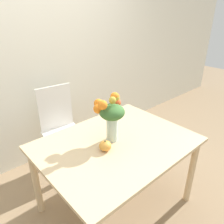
% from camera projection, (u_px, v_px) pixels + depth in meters
% --- Properties ---
extents(ground_plane, '(12.00, 12.00, 0.00)m').
position_uv_depth(ground_plane, '(116.00, 204.00, 2.20)').
color(ground_plane, '#8E7556').
extents(wall_back, '(8.00, 0.06, 2.70)m').
position_uv_depth(wall_back, '(41.00, 50.00, 2.44)').
color(wall_back, silver).
rests_on(wall_back, ground_plane).
extents(dining_table, '(1.30, 0.99, 0.75)m').
position_uv_depth(dining_table, '(116.00, 151.00, 1.91)').
color(dining_table, '#D1B284').
rests_on(dining_table, ground_plane).
extents(flower_vase, '(0.27, 0.25, 0.41)m').
position_uv_depth(flower_vase, '(111.00, 114.00, 1.80)').
color(flower_vase, '#B2CCBC').
rests_on(flower_vase, dining_table).
extents(pumpkin, '(0.10, 0.10, 0.09)m').
position_uv_depth(pumpkin, '(105.00, 146.00, 1.75)').
color(pumpkin, gold).
rests_on(pumpkin, dining_table).
extents(dining_chair_near_window, '(0.47, 0.47, 1.00)m').
position_uv_depth(dining_chair_near_window, '(61.00, 129.00, 2.54)').
color(dining_chair_near_window, white).
rests_on(dining_chair_near_window, ground_plane).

